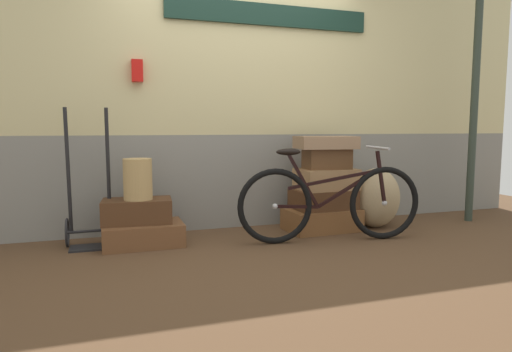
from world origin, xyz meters
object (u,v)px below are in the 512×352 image
object	(u,v)px
suitcase_5	(327,159)
wicker_basket	(138,179)
luggage_trolley	(90,213)
suitcase_2	(322,219)
suitcase_4	(326,179)
bicycle	(330,202)
suitcase_0	(143,234)
suitcase_3	(323,199)
suitcase_1	(137,211)
suitcase_6	(326,142)
burlap_sack	(376,198)

from	to	relation	value
suitcase_5	wicker_basket	size ratio (longest dim) A/B	1.20
luggage_trolley	suitcase_2	bearing A→B (deg)	-2.48
wicker_basket	suitcase_4	bearing A→B (deg)	0.54
suitcase_2	suitcase_4	bearing A→B (deg)	11.30
suitcase_2	suitcase_4	size ratio (longest dim) A/B	1.24
suitcase_4	bicycle	bearing A→B (deg)	-114.95
suitcase_0	luggage_trolley	distance (m)	0.49
wicker_basket	luggage_trolley	bearing A→B (deg)	166.21
suitcase_2	suitcase_3	size ratio (longest dim) A/B	1.18
suitcase_3	suitcase_2	bearing A→B (deg)	-146.70
suitcase_0	suitcase_5	xyz separation A→B (m)	(1.79, 0.04, 0.62)
suitcase_0	suitcase_1	size ratio (longest dim) A/B	1.16
suitcase_0	bicycle	size ratio (longest dim) A/B	0.40
suitcase_5	suitcase_6	bearing A→B (deg)	-150.58
wicker_basket	suitcase_3	bearing A→B (deg)	0.62
suitcase_1	suitcase_2	distance (m)	1.79
suitcase_1	suitcase_4	bearing A→B (deg)	4.51
suitcase_0	burlap_sack	world-z (taller)	burlap_sack
suitcase_1	luggage_trolley	xyz separation A→B (m)	(-0.39, 0.08, -0.01)
suitcase_3	wicker_basket	xyz separation A→B (m)	(-1.79, -0.02, 0.27)
suitcase_0	suitcase_5	world-z (taller)	suitcase_5
wicker_basket	suitcase_2	bearing A→B (deg)	0.14
suitcase_5	burlap_sack	xyz separation A→B (m)	(0.54, -0.06, -0.41)
suitcase_4	luggage_trolley	world-z (taller)	luggage_trolley
suitcase_2	wicker_basket	world-z (taller)	wicker_basket
suitcase_3	suitcase_4	distance (m)	0.20
suitcase_1	luggage_trolley	world-z (taller)	luggage_trolley
suitcase_5	suitcase_6	xyz separation A→B (m)	(-0.02, -0.01, 0.16)
suitcase_4	wicker_basket	size ratio (longest dim) A/B	1.59
suitcase_1	bicycle	bearing A→B (deg)	-10.15
suitcase_6	bicycle	xyz separation A→B (m)	(-0.16, -0.42, -0.52)
suitcase_6	luggage_trolley	distance (m)	2.28
suitcase_1	suitcase_5	xyz separation A→B (m)	(1.83, -0.01, 0.42)
wicker_basket	burlap_sack	size ratio (longest dim) A/B	0.58
suitcase_5	suitcase_2	bearing A→B (deg)	-164.99
wicker_basket	bicycle	bearing A→B (deg)	-14.20
suitcase_0	suitcase_5	bearing A→B (deg)	1.05
suitcase_3	luggage_trolley	bearing A→B (deg)	176.55
suitcase_2	wicker_basket	size ratio (longest dim) A/B	1.98
wicker_basket	suitcase_6	bearing A→B (deg)	0.13
suitcase_3	suitcase_5	size ratio (longest dim) A/B	1.39
suitcase_0	suitcase_4	xyz separation A→B (m)	(1.79, 0.05, 0.41)
suitcase_4	luggage_trolley	xyz separation A→B (m)	(-2.22, 0.08, -0.22)
suitcase_3	suitcase_6	world-z (taller)	suitcase_6
wicker_basket	bicycle	distance (m)	1.71
suitcase_1	suitcase_2	bearing A→B (deg)	4.09
suitcase_1	suitcase_4	xyz separation A→B (m)	(1.83, -0.01, 0.21)
suitcase_3	suitcase_5	xyz separation A→B (m)	(0.03, -0.01, 0.40)
suitcase_2	suitcase_3	distance (m)	0.21
suitcase_6	luggage_trolley	size ratio (longest dim) A/B	0.48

